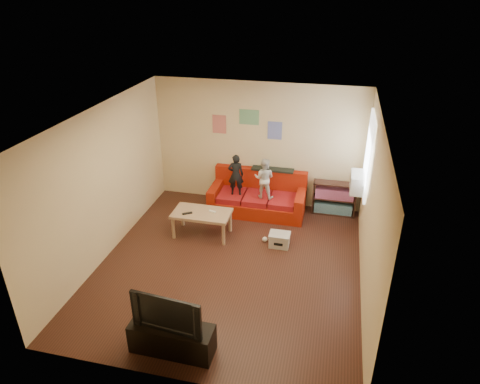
% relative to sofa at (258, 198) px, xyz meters
% --- Properties ---
extents(room_shell, '(4.52, 5.02, 2.72)m').
position_rel_sofa_xyz_m(room_shell, '(-0.10, -2.07, 1.05)').
color(room_shell, '#442319').
rests_on(room_shell, ground).
extents(sofa, '(2.02, 0.93, 0.89)m').
position_rel_sofa_xyz_m(sofa, '(0.00, 0.00, 0.00)').
color(sofa, '#A11E0A').
rests_on(sofa, ground).
extents(child_a, '(0.36, 0.27, 0.90)m').
position_rel_sofa_xyz_m(child_a, '(-0.45, -0.17, 0.57)').
color(child_a, black).
rests_on(child_a, sofa).
extents(child_b, '(0.44, 0.36, 0.87)m').
position_rel_sofa_xyz_m(child_b, '(0.15, -0.17, 0.56)').
color(child_b, silver).
rests_on(child_b, sofa).
extents(coffee_table, '(1.12, 0.61, 0.50)m').
position_rel_sofa_xyz_m(coffee_table, '(-0.88, -1.22, 0.13)').
color(coffee_table, tan).
rests_on(coffee_table, ground).
extents(remote, '(0.19, 0.14, 0.02)m').
position_rel_sofa_xyz_m(remote, '(-1.13, -1.34, 0.21)').
color(remote, black).
rests_on(remote, coffee_table).
extents(game_controller, '(0.15, 0.08, 0.03)m').
position_rel_sofa_xyz_m(game_controller, '(-0.68, -1.17, 0.22)').
color(game_controller, white).
rests_on(game_controller, coffee_table).
extents(bookshelf, '(0.90, 0.27, 0.72)m').
position_rel_sofa_xyz_m(bookshelf, '(1.60, 0.23, 0.02)').
color(bookshelf, '#371F18').
rests_on(bookshelf, ground).
extents(window, '(0.04, 1.08, 1.48)m').
position_rel_sofa_xyz_m(window, '(2.12, -0.42, 1.34)').
color(window, white).
rests_on(window, room_shell).
extents(ac_unit, '(0.28, 0.55, 0.35)m').
position_rel_sofa_xyz_m(ac_unit, '(2.00, -0.42, 0.78)').
color(ac_unit, '#B7B2A3').
rests_on(ac_unit, window).
extents(artwork_left, '(0.30, 0.01, 0.40)m').
position_rel_sofa_xyz_m(artwork_left, '(-0.95, 0.42, 1.45)').
color(artwork_left, '#D87266').
rests_on(artwork_left, room_shell).
extents(artwork_center, '(0.42, 0.01, 0.32)m').
position_rel_sofa_xyz_m(artwork_center, '(-0.30, 0.42, 1.65)').
color(artwork_center, '#72B27F').
rests_on(artwork_center, room_shell).
extents(artwork_right, '(0.30, 0.01, 0.38)m').
position_rel_sofa_xyz_m(artwork_right, '(0.25, 0.42, 1.40)').
color(artwork_right, '#727FCC').
rests_on(artwork_right, room_shell).
extents(file_box, '(0.39, 0.29, 0.27)m').
position_rel_sofa_xyz_m(file_box, '(0.66, -1.28, -0.16)').
color(file_box, silver).
rests_on(file_box, ground).
extents(tv_stand, '(1.15, 0.40, 0.43)m').
position_rel_sofa_xyz_m(tv_stand, '(-0.37, -4.13, -0.08)').
color(tv_stand, black).
rests_on(tv_stand, ground).
extents(television, '(0.98, 0.22, 0.56)m').
position_rel_sofa_xyz_m(television, '(-0.37, -4.13, 0.41)').
color(television, black).
rests_on(television, tv_stand).
extents(tissue, '(0.12, 0.12, 0.10)m').
position_rel_sofa_xyz_m(tissue, '(0.37, -1.20, -0.25)').
color(tissue, silver).
rests_on(tissue, ground).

